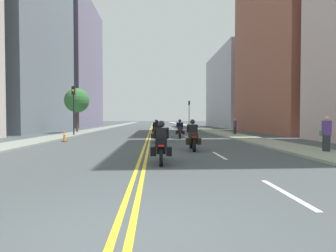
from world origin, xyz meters
The scene contains 21 objects.
ground_plane centered at (0.00, 48.00, 0.00)m, with size 264.00×264.00×0.00m, color #41474A.
sidewalk_left centered at (-8.03, 48.00, 0.06)m, with size 2.53×144.00×0.12m, color gray.
sidewalk_right centered at (8.03, 48.00, 0.06)m, with size 2.53×144.00×0.12m, color gray.
centreline_yellow_inner centered at (-0.12, 48.00, 0.00)m, with size 0.12×132.00×0.01m, color yellow.
centreline_yellow_outer centered at (0.12, 48.00, 0.00)m, with size 0.12×132.00×0.01m, color yellow.
lane_dashes_white centered at (3.38, 29.00, 0.00)m, with size 0.14×56.40×0.01m.
building_left_1 centered at (-16.42, 31.14, 12.44)m, with size 7.95×17.19×24.89m.
building_right_1 centered at (17.29, 27.05, 12.56)m, with size 9.69×16.28×25.12m.
building_left_2 centered at (-17.15, 53.04, 13.07)m, with size 9.42×21.26×26.13m.
building_right_2 centered at (15.62, 46.93, 7.22)m, with size 6.35×19.76×14.44m.
motorcycle_0 centered at (0.72, 6.13, 0.65)m, with size 0.77×2.23×1.58m.
motorcycle_1 centered at (2.47, 10.03, 0.66)m, with size 0.78×2.24×1.62m.
motorcycle_2 centered at (0.63, 14.58, 0.64)m, with size 0.77×2.18×1.58m.
motorcycle_3 centered at (2.65, 18.69, 0.66)m, with size 0.78×2.29×1.61m.
motorcycle_4 centered at (0.63, 22.77, 0.64)m, with size 0.77×2.10×1.57m.
traffic_cone_1 centered at (-6.02, 15.69, 0.41)m, with size 0.34×0.34×0.83m.
traffic_light_near centered at (-7.17, 21.74, 3.26)m, with size 0.28×0.38×4.72m.
traffic_light_far centered at (7.17, 46.60, 3.45)m, with size 0.28×0.38×5.05m.
pedestrian_0 centered at (8.57, 8.32, 0.93)m, with size 0.51×0.31×1.79m.
pedestrian_1 centered at (8.54, 22.29, 0.86)m, with size 0.38×0.42×1.68m.
street_tree_0 centered at (-8.54, 27.58, 3.78)m, with size 2.83×2.83×5.21m.
Camera 1 is at (0.46, -3.65, 1.66)m, focal length 28.15 mm.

